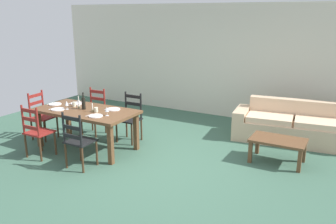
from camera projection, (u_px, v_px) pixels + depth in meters
The scene contains 28 objects.
ground_plane at pixel (157, 163), 6.02m from camera, with size 9.60×9.60×0.02m, color #3B604C.
wall_far at pixel (227, 61), 8.42m from camera, with size 9.60×0.16×2.70m, color beige.
dining_table at pixel (86, 114), 6.49m from camera, with size 1.90×0.96×0.75m.
dining_chair_near_left at pixel (37, 132), 6.12m from camera, with size 0.42×0.40×0.96m.
dining_chair_near_right at pixel (78, 140), 5.69m from camera, with size 0.42×0.40×0.96m.
dining_chair_far_left at pixel (95, 112), 7.36m from camera, with size 0.43×0.41×0.96m.
dining_chair_far_right at pixel (130, 117), 6.94m from camera, with size 0.42×0.40×0.96m.
dining_chair_head_west at pixel (42, 116), 7.07m from camera, with size 0.43×0.45×0.96m.
dinner_plate_near_left at pixel (58, 109), 6.47m from camera, with size 0.24×0.24×0.02m, color white.
fork_near_left at pixel (52, 109), 6.54m from camera, with size 0.02×0.17×0.01m, color silver.
dinner_plate_near_right at pixel (96, 116), 6.05m from camera, with size 0.24×0.24×0.02m, color white.
fork_near_right at pixel (89, 115), 6.12m from camera, with size 0.02×0.17×0.01m, color silver.
dinner_plate_far_left at pixel (77, 103), 6.89m from camera, with size 0.24×0.24×0.02m, color white.
fork_far_left at pixel (71, 103), 6.96m from camera, with size 0.02×0.17×0.01m, color silver.
dinner_plate_far_right at pixel (114, 109), 6.47m from camera, with size 0.24×0.24×0.02m, color white.
fork_far_right at pixel (107, 109), 6.54m from camera, with size 0.02×0.17×0.01m, color silver.
dinner_plate_head_west at pixel (55, 104), 6.83m from camera, with size 0.24×0.24×0.02m, color white.
fork_head_west at pixel (50, 104), 6.90m from camera, with size 0.02×0.17×0.01m, color silver.
wine_bottle at pixel (83, 103), 6.47m from camera, with size 0.07×0.07×0.32m.
wine_glass_near_left at pixel (67, 104), 6.47m from camera, with size 0.06×0.06×0.16m.
wine_glass_near_right at pixel (107, 110), 6.06m from camera, with size 0.06×0.06×0.16m.
wine_glass_far_left at pixel (78, 101), 6.69m from camera, with size 0.06×0.06×0.16m.
coffee_cup_primary at pixel (96, 110), 6.30m from camera, with size 0.07×0.07×0.09m, color beige.
coffee_cup_secondary at pixel (74, 104), 6.68m from camera, with size 0.07×0.07×0.09m, color beige.
candle_tall at pixel (79, 105), 6.55m from camera, with size 0.05×0.05×0.24m.
candle_short at pixel (93, 109), 6.33m from camera, with size 0.05×0.05×0.16m.
couch at pixel (293, 127), 6.95m from camera, with size 2.36×1.07×0.80m.
coffee_table at pixel (278, 143), 5.93m from camera, with size 0.90×0.56×0.42m.
Camera 1 is at (2.86, -4.76, 2.47)m, focal length 37.53 mm.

